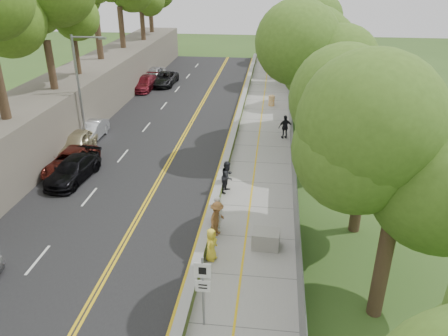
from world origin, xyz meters
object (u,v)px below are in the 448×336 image
object	(u,v)px
signpost	(203,284)
person_far	(285,127)
streetlight	(81,83)
concrete_block	(266,239)
painter_0	(211,244)
car_2	(71,162)
construction_barrel	(272,101)

from	to	relation	value
signpost	person_far	bearing A→B (deg)	80.97
signpost	person_far	size ratio (longest dim) A/B	1.68
streetlight	signpost	distance (m)	20.72
concrete_block	person_far	size ratio (longest dim) A/B	0.70
concrete_block	person_far	distance (m)	14.57
person_far	painter_0	bearing A→B (deg)	56.50
signpost	car_2	xyz separation A→B (m)	(-10.71, 12.20, -1.24)
signpost	construction_barrel	size ratio (longest dim) A/B	3.17
construction_barrel	concrete_block	world-z (taller)	construction_barrel
concrete_block	car_2	distance (m)	14.60
streetlight	concrete_block	xyz separation A→B (m)	(13.66, -11.73, -4.16)
signpost	car_2	distance (m)	16.28
concrete_block	car_2	size ratio (longest dim) A/B	0.26
car_2	person_far	size ratio (longest dim) A/B	2.67
construction_barrel	person_far	world-z (taller)	person_far
concrete_block	car_2	xyz separation A→B (m)	(-12.86, 6.91, 0.24)
person_far	construction_barrel	bearing A→B (deg)	-103.06
streetlight	concrete_block	size ratio (longest dim) A/B	6.22
signpost	person_far	distance (m)	20.09
concrete_block	painter_0	size ratio (longest dim) A/B	0.80
construction_barrel	painter_0	distance (m)	24.32
signpost	construction_barrel	bearing A→B (deg)	86.05
streetlight	person_far	world-z (taller)	streetlight
concrete_block	streetlight	bearing A→B (deg)	139.36
concrete_block	car_2	world-z (taller)	car_2
construction_barrel	painter_0	size ratio (longest dim) A/B	0.61
car_2	painter_0	distance (m)	13.24
construction_barrel	car_2	size ratio (longest dim) A/B	0.20
painter_0	signpost	bearing A→B (deg)	-157.75
construction_barrel	signpost	bearing A→B (deg)	-93.95
concrete_block	construction_barrel	bearing A→B (deg)	90.50
signpost	construction_barrel	distance (m)	28.33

